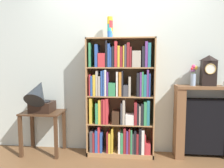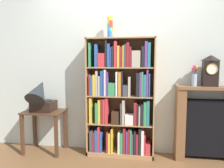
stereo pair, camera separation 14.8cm
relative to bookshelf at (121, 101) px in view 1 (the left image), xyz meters
name	(u,v)px [view 1 (the left image)]	position (x,y,z in m)	size (l,w,h in m)	color
ground_plane	(120,157)	(0.00, -0.08, -0.80)	(7.59, 6.40, 0.02)	brown
wall_back	(124,66)	(0.04, 0.19, 0.51)	(4.59, 0.08, 2.60)	beige
bookshelf	(121,101)	(0.00, 0.00, 0.00)	(0.96, 0.29, 1.69)	#A87A4C
cup_stack	(110,28)	(-0.16, 0.02, 1.04)	(0.08, 0.08, 0.29)	blue
side_table_left	(43,122)	(-1.15, -0.05, -0.32)	(0.58, 0.41, 0.63)	#472D1C
gramophone	(40,96)	(-1.15, -0.14, 0.08)	(0.32, 0.49, 0.55)	black
fireplace_mantel	(208,122)	(1.23, 0.04, -0.29)	(0.92, 0.26, 1.03)	brown
mantel_clock	(209,71)	(1.20, 0.02, 0.45)	(0.19, 0.13, 0.42)	black
flower_vase	(193,75)	(1.00, 0.03, 0.38)	(0.11, 0.11, 0.29)	#99B2D1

